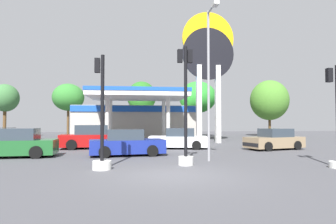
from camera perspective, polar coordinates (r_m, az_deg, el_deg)
The scene contains 16 objects.
ground_plane at distance 10.18m, azimuth 0.97°, elevation -12.35°, with size 90.00×90.00×0.00m, color #47474C.
gas_station at distance 31.28m, azimuth -6.22°, elevation -1.67°, with size 12.78×13.26×4.55m.
station_pole_sign at distance 26.21m, azimuth 7.92°, elevation 10.16°, with size 4.63×0.56×11.59m.
car_0 at distance 20.61m, azimuth 20.23°, elevation -5.20°, with size 4.18×2.58×1.39m.
car_1 at distance 17.12m, azimuth -28.06°, elevation -5.61°, with size 4.31×2.16×1.50m.
car_3 at distance 20.79m, azimuth -14.43°, elevation -4.95°, with size 4.70×2.41×1.63m.
car_4 at distance 20.01m, azimuth 2.07°, elevation -5.39°, with size 4.19×2.33×1.42m.
car_5 at distance 16.04m, azimuth -8.15°, elevation -6.19°, with size 4.21×2.25×1.44m.
traffic_signal_0 at distance 12.40m, azimuth 3.48°, elevation -1.53°, with size 0.65×0.68×5.09m.
traffic_signal_1 at distance 11.51m, azimuth -12.98°, elevation -4.87°, with size 0.72×0.72×4.45m.
tree_0 at distance 39.69m, azimuth -29.46°, elevation 2.38°, with size 3.17×3.17×6.37m.
tree_1 at distance 37.13m, azimuth -19.06°, elevation 2.74°, with size 3.76×3.76×6.49m.
tree_2 at distance 36.11m, azimuth -5.24°, elevation 2.99°, with size 3.59×3.59×6.87m.
tree_3 at distance 36.01m, azimuth 5.86°, elevation 2.89°, with size 4.58×4.58×6.85m.
tree_4 at distance 38.64m, azimuth 19.36°, elevation 2.20°, with size 4.75×4.75×7.11m.
corner_streetlamp at distance 13.77m, azimuth 8.20°, elevation 8.25°, with size 0.24×1.48×7.13m.
Camera 1 is at (-1.41, -9.91, 1.83)m, focal length 30.91 mm.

